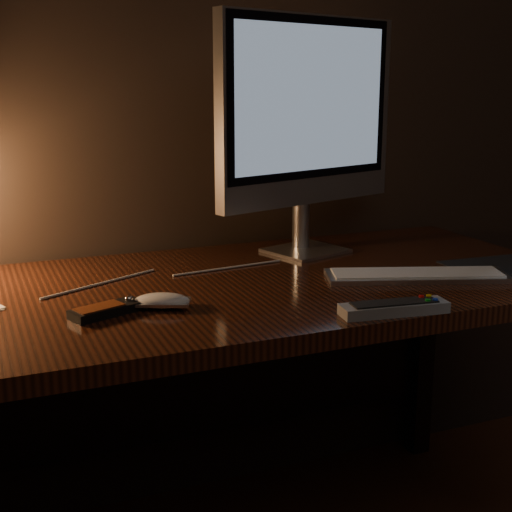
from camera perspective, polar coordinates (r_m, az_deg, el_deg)
name	(u,v)px	position (r m, az deg, el deg)	size (l,w,h in m)	color
desk	(232,325)	(1.74, -1.93, -5.53)	(1.60, 0.75, 0.75)	#3C1A0D
monitor	(309,116)	(1.88, 4.26, 11.12)	(0.57, 0.22, 0.61)	silver
keyboard	(417,275)	(1.71, 12.73, -1.49)	(0.42, 0.12, 0.02)	silver
mousepad	(501,267)	(1.87, 19.02, -0.83)	(0.25, 0.20, 0.00)	black
mouse	(162,303)	(1.46, -7.51, -3.73)	(0.11, 0.06, 0.02)	white
media_remote	(107,309)	(1.44, -11.82, -4.20)	(0.16, 0.10, 0.03)	black
tv_remote	(394,308)	(1.44, 10.98, -4.08)	(0.22, 0.08, 0.03)	gray
cable	(168,277)	(1.69, -7.02, -1.64)	(0.01, 0.01, 0.61)	white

